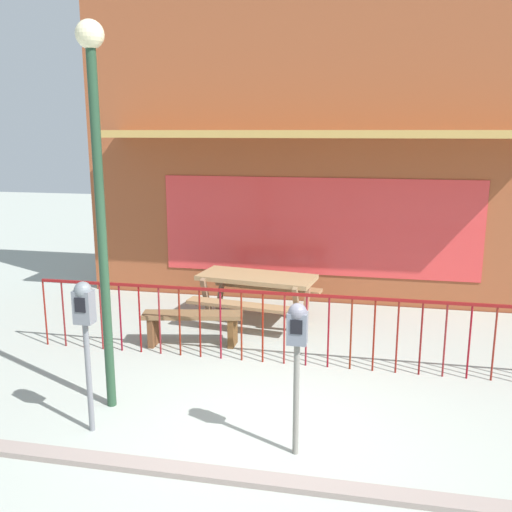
% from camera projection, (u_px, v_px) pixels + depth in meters
% --- Properties ---
extents(ground, '(40.00, 40.00, 0.00)m').
position_uv_depth(ground, '(271.00, 433.00, 5.68)').
color(ground, '#9FA69C').
extents(pub_storefront, '(8.45, 1.47, 5.91)m').
position_uv_depth(pub_storefront, '(321.00, 133.00, 9.66)').
color(pub_storefront, '#562618').
rests_on(pub_storefront, ground).
extents(patio_fence_front, '(7.12, 0.04, 0.97)m').
position_uv_depth(patio_fence_front, '(295.00, 316.00, 7.22)').
color(patio_fence_front, maroon).
rests_on(patio_fence_front, ground).
extents(picnic_table_left, '(1.98, 1.61, 0.79)m').
position_uv_depth(picnic_table_left, '(257.00, 285.00, 8.85)').
color(picnic_table_left, '#9D7A51').
rests_on(picnic_table_left, ground).
extents(patio_bench, '(1.44, 0.58, 0.48)m').
position_uv_depth(patio_bench, '(193.00, 322.00, 7.95)').
color(patio_bench, brown).
rests_on(patio_bench, ground).
extents(parking_meter_near, '(0.18, 0.17, 1.56)m').
position_uv_depth(parking_meter_near, '(85.00, 317.00, 5.49)').
color(parking_meter_near, slate).
rests_on(parking_meter_near, ground).
extents(parking_meter_far, '(0.18, 0.17, 1.48)m').
position_uv_depth(parking_meter_far, '(297.00, 339.00, 5.09)').
color(parking_meter_far, gray).
rests_on(parking_meter_far, ground).
extents(street_lamp, '(0.28, 0.28, 4.03)m').
position_uv_depth(street_lamp, '(98.00, 167.00, 5.71)').
color(street_lamp, '#24432C').
rests_on(street_lamp, ground).
extents(curb_edge, '(11.83, 0.20, 0.11)m').
position_uv_depth(curb_edge, '(255.00, 482.00, 4.90)').
color(curb_edge, gray).
rests_on(curb_edge, ground).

